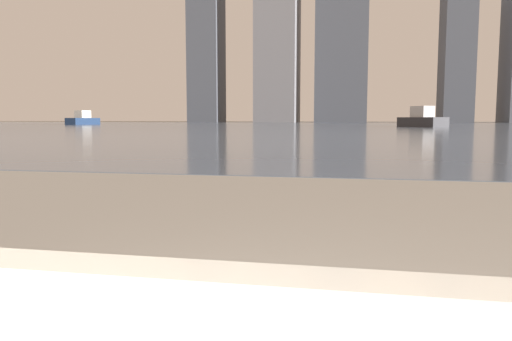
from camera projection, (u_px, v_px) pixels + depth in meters
The scene contains 5 objects.
harbor_water at pixel (353, 125), 60.41m from camera, with size 180.00×110.00×0.01m.
harbor_boat_0 at pixel (83, 120), 70.40m from camera, with size 2.61×5.50×1.98m.
harbor_boat_2 at pixel (422, 120), 48.78m from camera, with size 4.49×5.60×2.04m.
skyline_tower_0 at pixel (206, 25), 119.67m from camera, with size 7.35×8.66×46.68m.
skyline_tower_1 at pixel (278, 47), 116.79m from camera, with size 9.49×11.57×35.35m.
Camera 1 is at (0.53, 0.21, 0.80)m, focal length 35.00 mm.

